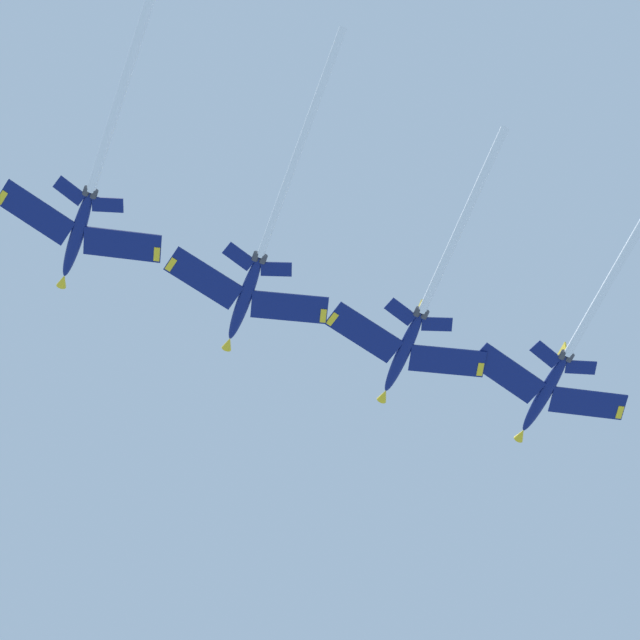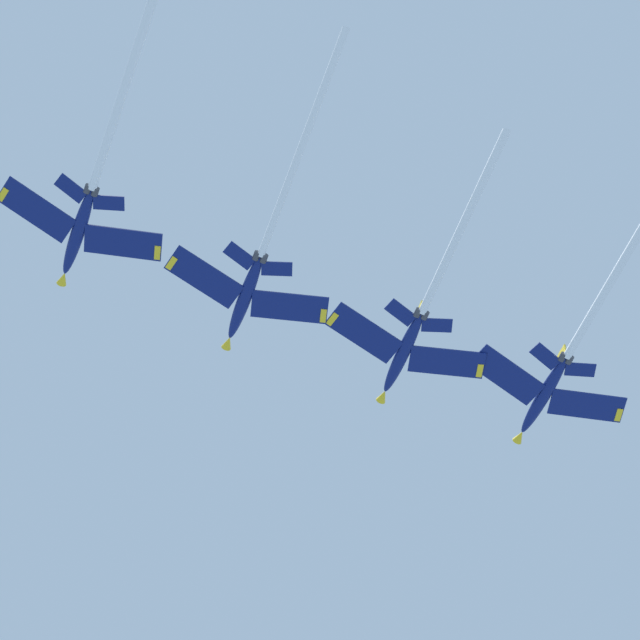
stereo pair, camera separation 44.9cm
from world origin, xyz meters
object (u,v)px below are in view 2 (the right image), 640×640
Objects in this scene: jet_far_left at (99,167)px; jet_inner_left at (262,252)px; jet_inner_right at (573,345)px; jet_centre at (422,311)px.

jet_inner_left is at bearing -35.82° from jet_far_left.
jet_inner_right is at bearing -47.12° from jet_inner_left.
jet_inner_right is (42.77, -40.09, -0.25)m from jet_far_left.
jet_inner_left is 38.13m from jet_inner_right.
jet_centre reaches higher than jet_inner_right.
jet_centre is (31.42, -25.81, 0.21)m from jet_far_left.
jet_far_left reaches higher than jet_inner_left.
jet_inner_left is (16.83, -12.15, -0.06)m from jet_far_left.
jet_far_left is 1.16× the size of jet_centre.
jet_far_left is 1.03× the size of jet_inner_right.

